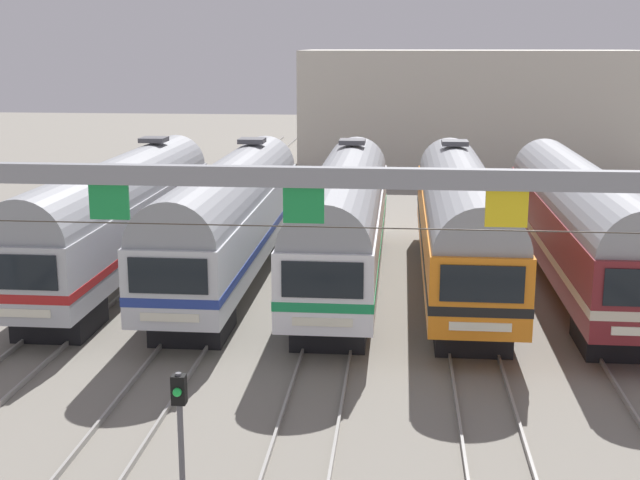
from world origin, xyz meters
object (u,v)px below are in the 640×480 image
object	(u,v)px
commuter_train_white	(344,216)
yard_signal_mast	(180,412)
commuter_train_silver	(230,214)
commuter_train_maroon	(580,221)
commuter_train_stainless	(120,212)
commuter_train_orange	(461,218)
catenary_gantry	(304,221)

from	to	relation	value
commuter_train_white	yard_signal_mast	bearing A→B (deg)	-97.63
commuter_train_silver	commuter_train_white	size ratio (longest dim) A/B	1.00
commuter_train_silver	commuter_train_white	xyz separation A→B (m)	(4.36, 0.00, 0.00)
commuter_train_maroon	yard_signal_mast	distance (m)	19.60
commuter_train_stainless	commuter_train_silver	xyz separation A→B (m)	(4.36, 0.00, 0.00)
commuter_train_silver	commuter_train_stainless	bearing A→B (deg)	180.00
commuter_train_orange	catenary_gantry	bearing A→B (deg)	-107.90
commuter_train_orange	yard_signal_mast	size ratio (longest dim) A/B	6.56
catenary_gantry	commuter_train_silver	bearing A→B (deg)	107.90
commuter_train_silver	catenary_gantry	xyz separation A→B (m)	(4.36, -13.50, 2.59)
commuter_train_orange	yard_signal_mast	world-z (taller)	commuter_train_orange
commuter_train_orange	yard_signal_mast	xyz separation A→B (m)	(-6.54, -16.28, -0.76)
commuter_train_white	commuter_train_orange	xyz separation A→B (m)	(4.36, 0.00, 0.00)
commuter_train_stainless	commuter_train_orange	xyz separation A→B (m)	(13.08, 0.00, 0.00)
commuter_train_stainless	commuter_train_white	world-z (taller)	same
commuter_train_maroon	yard_signal_mast	world-z (taller)	commuter_train_maroon
commuter_train_orange	commuter_train_maroon	distance (m)	4.36
catenary_gantry	yard_signal_mast	size ratio (longest dim) A/B	8.24
commuter_train_stainless	yard_signal_mast	distance (m)	17.56
yard_signal_mast	catenary_gantry	bearing A→B (deg)	51.87
commuter_train_orange	commuter_train_stainless	bearing A→B (deg)	180.00
commuter_train_silver	commuter_train_maroon	world-z (taller)	commuter_train_silver
commuter_train_white	catenary_gantry	world-z (taller)	catenary_gantry
commuter_train_stainless	yard_signal_mast	world-z (taller)	commuter_train_stainless
yard_signal_mast	commuter_train_maroon	bearing A→B (deg)	56.19
commuter_train_maroon	catenary_gantry	bearing A→B (deg)	-122.86
commuter_train_silver	commuter_train_orange	size ratio (longest dim) A/B	1.00
commuter_train_stainless	catenary_gantry	xyz separation A→B (m)	(8.72, -13.50, 2.59)
commuter_train_orange	commuter_train_white	bearing A→B (deg)	180.00
commuter_train_white	commuter_train_orange	world-z (taller)	same
commuter_train_stainless	yard_signal_mast	xyz separation A→B (m)	(6.54, -16.28, -0.76)
commuter_train_silver	commuter_train_maroon	size ratio (longest dim) A/B	1.00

